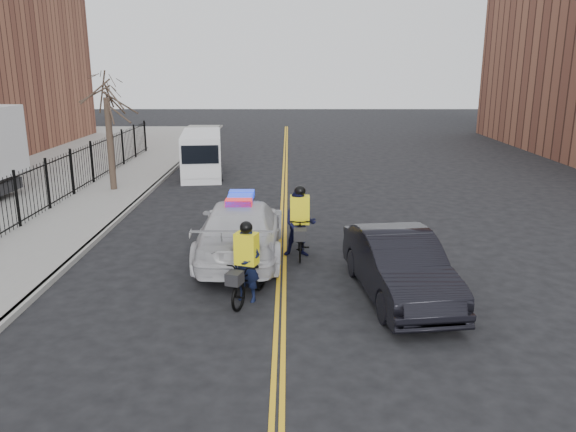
{
  "coord_description": "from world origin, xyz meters",
  "views": [
    {
      "loc": [
        0.18,
        -14.45,
        5.45
      ],
      "look_at": [
        0.17,
        1.05,
        1.3
      ],
      "focal_mm": 35.0,
      "sensor_mm": 36.0,
      "label": 1
    }
  ],
  "objects_px": {
    "police_cruiser": "(241,229)",
    "cyclist_near": "(247,273)",
    "cyclist_far": "(300,229)",
    "dark_sedan": "(399,266)",
    "cargo_van": "(202,155)"
  },
  "relations": [
    {
      "from": "cyclist_near",
      "to": "cyclist_far",
      "type": "distance_m",
      "value": 3.53
    },
    {
      "from": "dark_sedan",
      "to": "cyclist_near",
      "type": "height_order",
      "value": "cyclist_near"
    },
    {
      "from": "dark_sedan",
      "to": "cargo_van",
      "type": "xyz_separation_m",
      "value": [
        -7.08,
        15.56,
        0.27
      ]
    },
    {
      "from": "cyclist_far",
      "to": "police_cruiser",
      "type": "bearing_deg",
      "value": -177.16
    },
    {
      "from": "police_cruiser",
      "to": "dark_sedan",
      "type": "bearing_deg",
      "value": 143.46
    },
    {
      "from": "police_cruiser",
      "to": "cyclist_near",
      "type": "bearing_deg",
      "value": 96.8
    },
    {
      "from": "police_cruiser",
      "to": "dark_sedan",
      "type": "xyz_separation_m",
      "value": [
        4.05,
        -2.97,
        -0.05
      ]
    },
    {
      "from": "dark_sedan",
      "to": "cyclist_far",
      "type": "xyz_separation_m",
      "value": [
        -2.34,
        3.04,
        0.04
      ]
    },
    {
      "from": "dark_sedan",
      "to": "cyclist_near",
      "type": "bearing_deg",
      "value": 176.21
    },
    {
      "from": "cargo_van",
      "to": "dark_sedan",
      "type": "bearing_deg",
      "value": -72.57
    },
    {
      "from": "dark_sedan",
      "to": "cargo_van",
      "type": "relative_size",
      "value": 0.9
    },
    {
      "from": "police_cruiser",
      "to": "cyclist_far",
      "type": "distance_m",
      "value": 1.72
    },
    {
      "from": "dark_sedan",
      "to": "cargo_van",
      "type": "distance_m",
      "value": 17.1
    },
    {
      "from": "police_cruiser",
      "to": "dark_sedan",
      "type": "distance_m",
      "value": 5.03
    },
    {
      "from": "dark_sedan",
      "to": "cyclist_near",
      "type": "distance_m",
      "value": 3.67
    }
  ]
}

